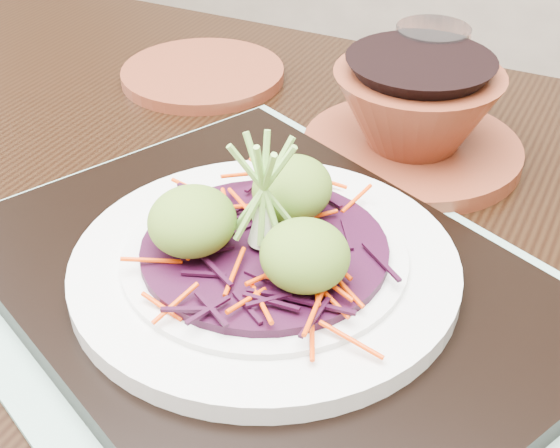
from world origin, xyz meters
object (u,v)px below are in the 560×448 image
at_px(serving_tray, 265,285).
at_px(water_glass, 428,77).
at_px(dining_table, 300,409).
at_px(terracotta_side_plate, 203,74).
at_px(white_plate, 265,265).
at_px(terracotta_bowl_set, 415,120).

bearing_deg(serving_tray, water_glass, 111.22).
bearing_deg(dining_table, serving_tray, -153.15).
height_order(dining_table, water_glass, water_glass).
relative_size(serving_tray, terracotta_side_plate, 2.31).
relative_size(dining_table, water_glass, 14.12).
height_order(serving_tray, water_glass, water_glass).
relative_size(serving_tray, water_glass, 4.15).
bearing_deg(water_glass, dining_table, -88.17).
bearing_deg(serving_tray, white_plate, -156.12).
bearing_deg(terracotta_bowl_set, water_glass, 99.15).
bearing_deg(terracotta_bowl_set, serving_tray, -95.99).
bearing_deg(dining_table, terracotta_bowl_set, 89.34).
bearing_deg(white_plate, terracotta_side_plate, 128.34).
distance_m(water_glass, terracotta_bowl_set, 0.06).
xyz_separation_m(white_plate, terracotta_bowl_set, (0.02, 0.21, 0.01)).
bearing_deg(terracotta_side_plate, water_glass, 2.33).
height_order(dining_table, terracotta_bowl_set, terracotta_bowl_set).
height_order(serving_tray, terracotta_side_plate, serving_tray).
bearing_deg(terracotta_bowl_set, white_plate, -95.99).
bearing_deg(terracotta_side_plate, white_plate, -51.66).
xyz_separation_m(white_plate, water_glass, (0.01, 0.27, 0.02)).
relative_size(white_plate, water_glass, 2.70).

